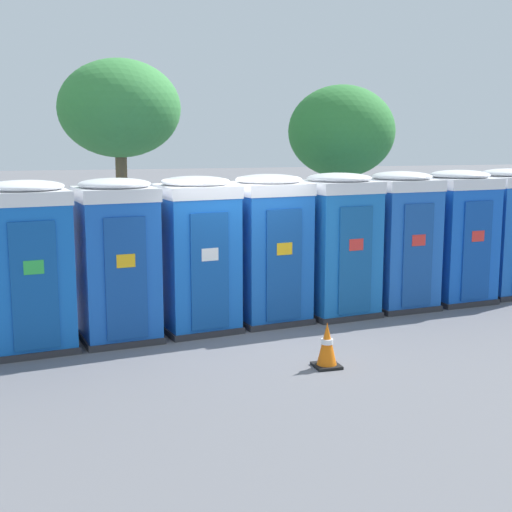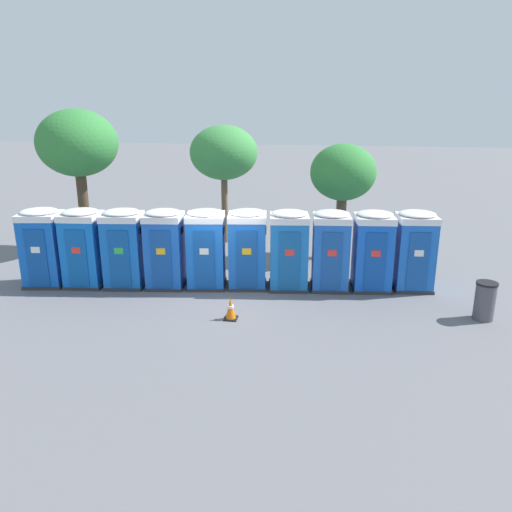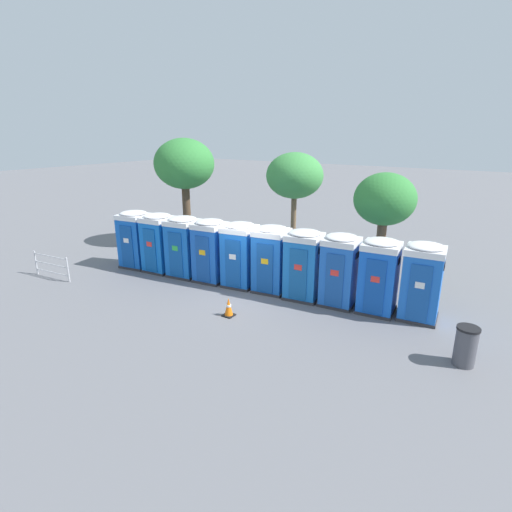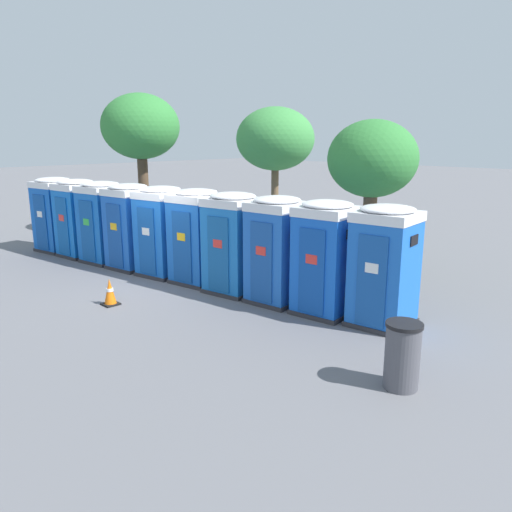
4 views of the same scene
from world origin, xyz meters
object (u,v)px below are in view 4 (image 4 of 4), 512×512
Objects in this scene: portapotty_5 at (197,236)px; street_tree_0 at (141,128)px; portapotty_3 at (130,226)px; portapotty_8 at (326,257)px; portapotty_7 at (276,249)px; trash_can at (402,355)px; portapotty_1 at (78,218)px; portapotty_9 at (384,266)px; portapotty_0 at (56,214)px; street_tree_1 at (275,140)px; portapotty_4 at (162,231)px; portapotty_6 at (233,242)px; traffic_cone at (110,292)px; portapotty_2 at (103,222)px; street_tree_2 at (372,161)px.

street_tree_0 is at bearing 156.77° from portapotty_5.
portapotty_3 is 1.00× the size of portapotty_8.
portapotty_7 is 2.36× the size of trash_can.
portapotty_3 is (2.62, 0.33, 0.00)m from portapotty_1.
portapotty_8 and portapotty_9 have the same top height.
portapotty_0 and portapotty_3 have the same top height.
trash_can is (8.82, -6.74, -3.23)m from street_tree_1.
portapotty_1 is 3.96m from portapotty_4.
portapotty_9 is at bearing 8.48° from portapotty_6.
street_tree_0 is 10.01m from traffic_cone.
portapotty_6 is 1.00× the size of portapotty_8.
portapotty_2 is at bearing -172.13° from portapotty_9.
portapotty_1 and portapotty_9 have the same top height.
street_tree_0 reaches higher than street_tree_1.
portapotty_3 is 1.32m from portapotty_4.
street_tree_0 reaches higher than portapotty_2.
portapotty_0 and portapotty_7 have the same top height.
portapotty_4 is (3.93, 0.54, -0.00)m from portapotty_1.
portapotty_8 is 1.00× the size of portapotty_9.
portapotty_8 is at bearing 6.16° from portapotty_5.
portapotty_0 and portapotty_4 have the same top height.
portapotty_3 is at bearing -172.58° from portapotty_7.
street_tree_1 is (5.25, 2.14, -0.44)m from street_tree_0.
street_tree_2 is (6.85, 4.39, 1.94)m from portapotty_2.
portapotty_7 is 3.97× the size of traffic_cone.
portapotty_4 is at bearing -173.43° from portapotty_6.
portapotty_3 is at bearing -37.45° from street_tree_0.
portapotty_9 is (10.48, 1.42, -0.00)m from portapotty_1.
portapotty_5 is (2.61, 0.42, -0.00)m from portapotty_3.
street_tree_0 is (-9.82, 2.82, 2.93)m from portapotty_7.
portapotty_1 is 1.00× the size of portapotty_5.
portapotty_3 is 3.58m from traffic_cone.
street_tree_2 reaches higher than portapotty_2.
portapotty_2 reaches higher than traffic_cone.
portapotty_4 is at bearing -172.28° from portapotty_9.
portapotty_2 is 6.61m from portapotty_7.
portapotty_3 is 0.59× the size of street_tree_2.
portapotty_2 is 2.36× the size of trash_can.
portapotty_1 is at bearing -172.71° from portapotty_8.
portapotty_0 and portapotty_6 have the same top height.
portapotty_8 is at bearing -13.44° from street_tree_0.
street_tree_2 is (9.47, 4.70, 1.94)m from portapotty_0.
portapotty_4 is at bearing 118.36° from traffic_cone.
portapotty_2 is at bearing -48.38° from street_tree_0.
portapotty_0 is 1.00× the size of portapotty_4.
portapotty_1 is 1.00× the size of portapotty_4.
portapotty_1 is at bearing 176.35° from trash_can.
portapotty_5 is at bearing -172.67° from portapotty_9.
portapotty_0 is 6.61m from portapotty_5.
portapotty_4 is 1.00× the size of portapotty_5.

